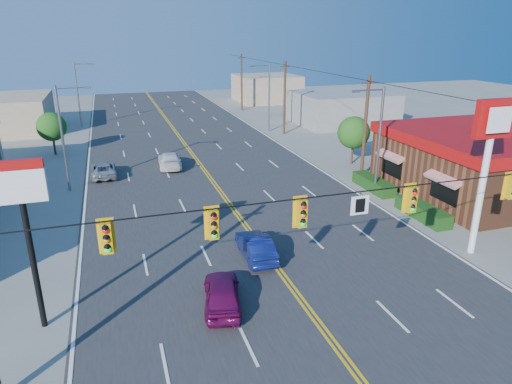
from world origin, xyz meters
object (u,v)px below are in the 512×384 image
object	(u,v)px
kfc_pylon	(489,147)
car_magenta	(222,294)
signal_span	(328,223)
car_blue	(256,247)
pizza_hut_sign	(24,211)
car_white	(170,161)
car_silver	(104,170)
kfc	(494,161)

from	to	relation	value
kfc_pylon	car_magenta	bearing A→B (deg)	-176.12
signal_span	kfc_pylon	bearing A→B (deg)	19.78
car_blue	pizza_hut_sign	bearing A→B (deg)	18.04
signal_span	kfc_pylon	size ratio (longest dim) A/B	2.86
pizza_hut_sign	car_white	bearing A→B (deg)	69.22
car_white	car_silver	distance (m)	5.78
pizza_hut_sign	car_magenta	distance (m)	8.76
kfc_pylon	car_blue	xyz separation A→B (m)	(-11.70, 2.98, -5.38)
car_blue	car_silver	xyz separation A→B (m)	(-7.74, 17.76, -0.06)
car_white	kfc_pylon	bearing A→B (deg)	126.76
car_blue	kfc	bearing A→B (deg)	-164.42
kfc	car_silver	bearing A→B (deg)	155.79
signal_span	car_silver	world-z (taller)	signal_span
pizza_hut_sign	kfc_pylon	bearing A→B (deg)	0.00
kfc_pylon	car_blue	bearing A→B (deg)	165.70
kfc	kfc_pylon	world-z (taller)	kfc_pylon
kfc	car_white	world-z (taller)	kfc
car_magenta	kfc	bearing A→B (deg)	-147.28
signal_span	car_magenta	world-z (taller)	signal_span
kfc	car_blue	bearing A→B (deg)	-166.31
car_magenta	car_blue	bearing A→B (deg)	-113.95
kfc	car_magenta	bearing A→B (deg)	-159.03
signal_span	car_blue	world-z (taller)	signal_span
signal_span	car_blue	xyz separation A→B (m)	(-0.58, 6.98, -4.23)
car_blue	car_silver	world-z (taller)	car_blue
kfc	car_magenta	world-z (taller)	kfc
car_blue	car_silver	size ratio (longest dim) A/B	0.93
car_white	car_silver	size ratio (longest dim) A/B	1.09
car_white	car_silver	world-z (taller)	car_white
car_magenta	car_white	xyz separation A→B (m)	(0.80, 22.73, 0.01)
signal_span	car_magenta	size ratio (longest dim) A/B	6.14
kfc_pylon	car_white	size ratio (longest dim) A/B	1.80
pizza_hut_sign	car_silver	bearing A→B (deg)	82.96
kfc	car_blue	xyz separation A→B (m)	(-20.60, -5.02, -1.72)
signal_span	kfc	distance (m)	23.47
kfc_pylon	car_blue	distance (m)	13.22
kfc	pizza_hut_sign	distance (m)	32.04
car_magenta	car_silver	world-z (taller)	car_magenta
kfc	car_silver	world-z (taller)	kfc
kfc	car_white	bearing A→B (deg)	148.75
kfc	pizza_hut_sign	xyz separation A→B (m)	(-30.90, -8.00, 2.80)
kfc	car_silver	distance (m)	31.12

